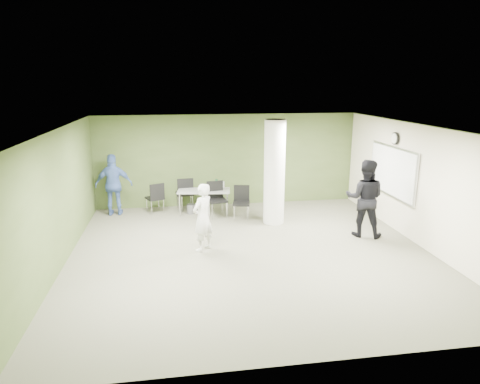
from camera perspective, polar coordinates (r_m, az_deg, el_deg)
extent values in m
plane|color=#545442|center=(9.77, 1.41, -8.04)|extent=(8.00, 8.00, 0.00)
plane|color=white|center=(9.07, 1.52, 8.53)|extent=(8.00, 8.00, 0.00)
cube|color=#405327|center=(13.19, -1.65, 4.26)|extent=(8.00, 2.80, 0.02)
cube|color=#405327|center=(9.48, -23.08, -0.99)|extent=(0.02, 8.00, 2.80)
cube|color=beige|center=(10.76, 22.91, 0.77)|extent=(0.02, 8.00, 2.80)
cylinder|color=silver|center=(11.43, 4.61, 2.62)|extent=(0.56, 0.56, 2.80)
cube|color=silver|center=(11.72, 19.64, 2.62)|extent=(0.04, 2.30, 1.30)
cube|color=white|center=(11.71, 19.53, 2.62)|extent=(0.02, 2.20, 1.20)
cylinder|color=black|center=(11.59, 20.00, 6.73)|extent=(0.05, 0.32, 0.32)
cylinder|color=white|center=(11.57, 19.87, 6.73)|extent=(0.02, 0.26, 0.26)
cube|color=gray|center=(12.37, -4.84, 0.17)|extent=(1.57, 0.85, 0.04)
cylinder|color=silver|center=(12.27, -8.03, -1.76)|extent=(0.04, 0.04, 0.67)
cylinder|color=silver|center=(12.18, -1.71, -1.74)|extent=(0.04, 0.04, 0.67)
cylinder|color=silver|center=(12.77, -7.76, -1.10)|extent=(0.04, 0.04, 0.67)
cylinder|color=silver|center=(12.69, -1.69, -1.08)|extent=(0.04, 0.04, 0.67)
cylinder|color=#1A4F2D|center=(12.61, -3.16, 1.15)|extent=(0.07, 0.07, 0.25)
cylinder|color=#B2B2B7|center=(12.64, -2.22, 1.03)|extent=(0.06, 0.06, 0.18)
cylinder|color=#4C4C4C|center=(12.58, -6.57, -2.25)|extent=(0.24, 0.24, 0.28)
cube|color=black|center=(12.73, -11.29, -0.80)|extent=(0.60, 0.60, 0.05)
cube|color=black|center=(12.48, -10.98, 0.08)|extent=(0.41, 0.22, 0.45)
cylinder|color=silver|center=(13.02, -10.79, -1.49)|extent=(0.02, 0.02, 0.43)
cylinder|color=silver|center=(12.89, -12.33, -1.73)|extent=(0.02, 0.02, 0.43)
cylinder|color=silver|center=(12.69, -10.13, -1.88)|extent=(0.02, 0.02, 0.43)
cylinder|color=silver|center=(12.56, -11.70, -2.14)|extent=(0.02, 0.02, 0.43)
cube|color=black|center=(12.94, -7.39, -0.21)|extent=(0.54, 0.54, 0.05)
cube|color=black|center=(12.66, -7.30, 0.72)|extent=(0.48, 0.09, 0.48)
cylinder|color=silver|center=(13.23, -6.59, -0.99)|extent=(0.02, 0.02, 0.46)
cylinder|color=silver|center=(13.18, -8.34, -1.11)|extent=(0.02, 0.02, 0.46)
cylinder|color=silver|center=(12.84, -6.33, -1.47)|extent=(0.02, 0.02, 0.46)
cylinder|color=silver|center=(12.79, -8.14, -1.58)|extent=(0.02, 0.02, 0.46)
cube|color=black|center=(12.09, -3.06, -1.14)|extent=(0.58, 0.58, 0.05)
cube|color=black|center=(12.23, -3.37, 0.37)|extent=(0.48, 0.13, 0.49)
cylinder|color=silver|center=(11.91, -3.73, -2.66)|extent=(0.02, 0.02, 0.47)
cylinder|color=silver|center=(12.02, -1.82, -2.48)|extent=(0.02, 0.02, 0.47)
cylinder|color=silver|center=(12.30, -4.24, -2.12)|extent=(0.02, 0.02, 0.47)
cylinder|color=silver|center=(12.40, -2.39, -1.95)|extent=(0.02, 0.02, 0.47)
cube|color=black|center=(11.92, 0.17, -1.53)|extent=(0.54, 0.54, 0.05)
cube|color=black|center=(12.06, 0.22, -0.11)|extent=(0.44, 0.13, 0.45)
cylinder|color=silver|center=(11.82, -0.79, -2.87)|extent=(0.02, 0.02, 0.43)
cylinder|color=silver|center=(11.80, 1.05, -2.90)|extent=(0.02, 0.02, 0.43)
cylinder|color=silver|center=(12.18, -0.68, -2.34)|extent=(0.02, 0.02, 0.43)
cylinder|color=silver|center=(12.16, 1.11, -2.36)|extent=(0.02, 0.02, 0.43)
imported|color=silver|center=(9.66, -4.98, -3.41)|extent=(0.67, 0.66, 1.56)
imported|color=black|center=(10.93, 16.30, -0.81)|extent=(1.16, 1.06, 1.93)
imported|color=#425FA5|center=(12.72, -16.46, 0.92)|extent=(1.04, 0.44, 1.77)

